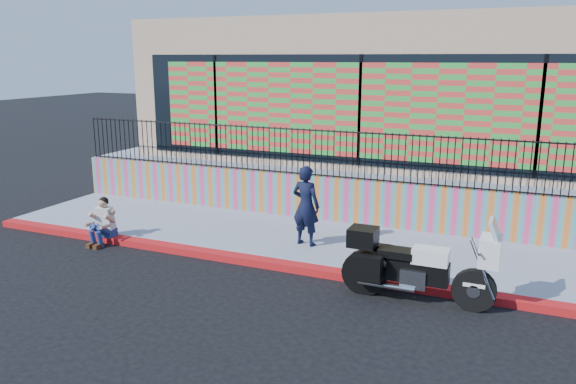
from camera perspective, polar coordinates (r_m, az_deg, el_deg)
The scene contains 10 objects.
ground at distance 11.34m, azimuth 0.99°, elevation -8.07°, with size 90.00×90.00×0.00m, color black.
red_curb at distance 11.31m, azimuth 1.00°, elevation -7.71°, with size 16.00×0.30×0.15m, color #AE0C20.
sidewalk at distance 12.76m, azimuth 3.82°, elevation -5.23°, with size 16.00×3.00×0.15m, color #8F95AC.
mural_wall at distance 14.05m, azimuth 6.05°, elevation -0.87°, with size 16.00×0.20×1.10m, color #E93D74.
metal_fence at distance 13.81m, azimuth 6.17°, elevation 3.76°, with size 15.80×0.04×1.20m, color black, non-canonical shape.
elevated_platform at distance 18.88m, azimuth 10.68°, elevation 2.46°, with size 16.00×10.00×1.25m, color #8F95AC.
storefront_building at distance 18.36m, azimuth 10.89°, elevation 10.40°, with size 14.00×8.06×4.00m.
police_motorcycle at distance 10.05m, azimuth 12.81°, elevation -7.14°, with size 2.62×0.87×1.63m.
police_officer at distance 12.20m, azimuth 1.83°, elevation -1.40°, with size 0.64×0.42×1.77m, color black.
seated_man at distance 13.46m, azimuth -18.44°, elevation -3.25°, with size 0.54×0.71×1.06m.
Camera 1 is at (3.99, -9.76, 4.17)m, focal length 35.00 mm.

